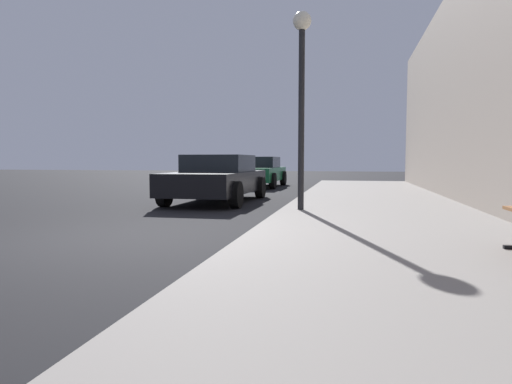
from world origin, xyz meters
The scene contains 5 objects.
ground_plane centered at (0.00, 0.00, 0.00)m, with size 80.00×80.00×0.00m, color black.
sidewalk centered at (4.00, 0.00, 0.07)m, with size 4.00×32.00×0.15m, color gray.
street_lamp centered at (2.41, 3.15, 2.82)m, with size 0.36×0.36×3.84m.
car_black centered at (-0.14, 5.90, 0.65)m, with size 2.02×4.46×1.27m.
car_green centered at (-0.49, 12.81, 0.65)m, with size 2.01×4.27×1.27m.
Camera 1 is at (3.38, -5.57, 1.13)m, focal length 31.04 mm.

